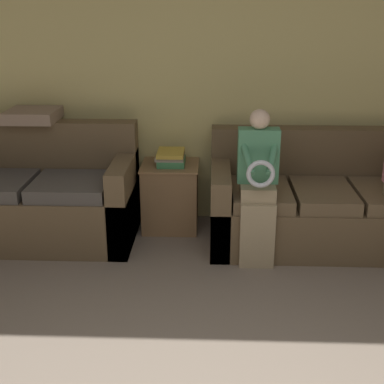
{
  "coord_description": "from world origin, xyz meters",
  "views": [
    {
      "loc": [
        -0.03,
        -1.61,
        2.0
      ],
      "look_at": [
        -0.17,
        1.93,
        0.72
      ],
      "focal_mm": 50.0,
      "sensor_mm": 36.0,
      "label": 1
    }
  ],
  "objects_px": {
    "couch_main": "(318,205)",
    "child_left_seated": "(258,183)",
    "book_stack": "(171,158)",
    "throw_pillow": "(33,115)",
    "couch_side": "(39,199)",
    "side_shelf": "(171,195)"
  },
  "relations": [
    {
      "from": "couch_main",
      "to": "child_left_seated",
      "type": "bearing_deg",
      "value": -145.15
    },
    {
      "from": "book_stack",
      "to": "throw_pillow",
      "type": "height_order",
      "value": "throw_pillow"
    },
    {
      "from": "couch_side",
      "to": "throw_pillow",
      "type": "bearing_deg",
      "value": 105.5
    },
    {
      "from": "book_stack",
      "to": "child_left_seated",
      "type": "bearing_deg",
      "value": -40.77
    },
    {
      "from": "child_left_seated",
      "to": "side_shelf",
      "type": "distance_m",
      "value": 1.02
    },
    {
      "from": "child_left_seated",
      "to": "side_shelf",
      "type": "bearing_deg",
      "value": 139.56
    },
    {
      "from": "throw_pillow",
      "to": "couch_side",
      "type": "bearing_deg",
      "value": -74.5
    },
    {
      "from": "couch_main",
      "to": "book_stack",
      "type": "distance_m",
      "value": 1.36
    },
    {
      "from": "throw_pillow",
      "to": "book_stack",
      "type": "bearing_deg",
      "value": -0.97
    },
    {
      "from": "child_left_seated",
      "to": "couch_side",
      "type": "bearing_deg",
      "value": 169.02
    },
    {
      "from": "side_shelf",
      "to": "book_stack",
      "type": "relative_size",
      "value": 1.95
    },
    {
      "from": "throw_pillow",
      "to": "couch_main",
      "type": "bearing_deg",
      "value": -5.76
    },
    {
      "from": "couch_side",
      "to": "side_shelf",
      "type": "bearing_deg",
      "value": 13.21
    },
    {
      "from": "couch_main",
      "to": "book_stack",
      "type": "relative_size",
      "value": 6.0
    },
    {
      "from": "couch_main",
      "to": "couch_side",
      "type": "xyz_separation_m",
      "value": [
        -2.43,
        -0.03,
        0.03
      ]
    },
    {
      "from": "couch_main",
      "to": "child_left_seated",
      "type": "xyz_separation_m",
      "value": [
        -0.57,
        -0.39,
        0.33
      ]
    },
    {
      "from": "child_left_seated",
      "to": "book_stack",
      "type": "height_order",
      "value": "child_left_seated"
    },
    {
      "from": "side_shelf",
      "to": "book_stack",
      "type": "xyz_separation_m",
      "value": [
        0.01,
        0.0,
        0.36
      ]
    },
    {
      "from": "couch_main",
      "to": "book_stack",
      "type": "xyz_separation_m",
      "value": [
        -1.29,
        0.23,
        0.34
      ]
    },
    {
      "from": "child_left_seated",
      "to": "side_shelf",
      "type": "height_order",
      "value": "child_left_seated"
    },
    {
      "from": "side_shelf",
      "to": "couch_main",
      "type": "bearing_deg",
      "value": -10.11
    },
    {
      "from": "side_shelf",
      "to": "book_stack",
      "type": "bearing_deg",
      "value": 0.82
    }
  ]
}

